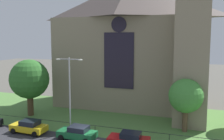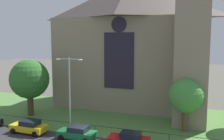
{
  "view_description": "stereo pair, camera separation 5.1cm",
  "coord_description": "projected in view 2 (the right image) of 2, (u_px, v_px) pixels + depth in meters",
  "views": [
    {
      "loc": [
        10.5,
        -23.77,
        11.01
      ],
      "look_at": [
        -0.12,
        8.0,
        6.79
      ],
      "focal_mm": 41.72,
      "sensor_mm": 36.0,
      "label": 1
    },
    {
      "loc": [
        10.55,
        -23.75,
        11.01
      ],
      "look_at": [
        -0.12,
        8.0,
        6.79
      ],
      "focal_mm": 41.72,
      "sensor_mm": 36.0,
      "label": 2
    }
  ],
  "objects": [
    {
      "name": "church_building",
      "position": [
        133.0,
        42.0,
        41.62
      ],
      "size": [
        23.2,
        16.2,
        26.0
      ],
      "color": "gray",
      "rests_on": "ground"
    },
    {
      "name": "streetlamp_near",
      "position": [
        70.0,
        86.0,
        29.67
      ],
      "size": [
        3.37,
        0.26,
        8.76
      ],
      "color": "#B2B2B7",
      "rests_on": "ground"
    },
    {
      "name": "parked_car_yellow",
      "position": [
        29.0,
        126.0,
        30.13
      ],
      "size": [
        4.25,
        2.13,
        1.51
      ],
      "rotation": [
        0.0,
        0.0,
        3.11
      ],
      "color": "gold",
      "rests_on": "ground"
    },
    {
      "name": "parked_car_red",
      "position": [
        129.0,
        139.0,
        26.29
      ],
      "size": [
        4.25,
        2.12,
        1.51
      ],
      "rotation": [
        0.0,
        0.0,
        3.17
      ],
      "color": "#B21919",
      "rests_on": "ground"
    },
    {
      "name": "tree_left_near",
      "position": [
        30.0,
        79.0,
        36.42
      ],
      "size": [
        5.5,
        5.5,
        7.97
      ],
      "color": "#4C3823",
      "rests_on": "ground"
    },
    {
      "name": "iron_railing",
      "position": [
        95.0,
        127.0,
        29.37
      ],
      "size": [
        33.08,
        0.07,
        1.13
      ],
      "color": "black",
      "rests_on": "ground"
    },
    {
      "name": "parked_car_green",
      "position": [
        77.0,
        133.0,
        28.14
      ],
      "size": [
        4.25,
        2.13,
        1.51
      ],
      "rotation": [
        0.0,
        0.0,
        3.11
      ],
      "color": "#196033",
      "rests_on": "ground"
    },
    {
      "name": "tree_right_near",
      "position": [
        186.0,
        96.0,
        30.14
      ],
      "size": [
        3.99,
        3.99,
        6.28
      ],
      "color": "brown",
      "rests_on": "ground"
    },
    {
      "name": "ground",
      "position": [
        117.0,
        116.0,
        36.45
      ],
      "size": [
        160.0,
        160.0,
        0.0
      ],
      "primitive_type": "plane",
      "color": "#56544C"
    },
    {
      "name": "grass_verge",
      "position": [
        113.0,
        121.0,
        34.57
      ],
      "size": [
        120.0,
        20.0,
        0.01
      ],
      "primitive_type": "cube",
      "color": "#517F3D",
      "rests_on": "ground"
    }
  ]
}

